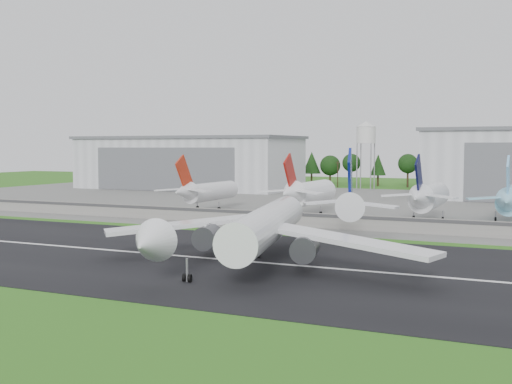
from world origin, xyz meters
The scene contains 14 objects.
ground centered at (0.00, 0.00, 0.00)m, with size 600.00×600.00×0.00m, color #296016.
runway centered at (0.00, 10.00, 0.05)m, with size 320.00×60.00×0.10m, color black.
runway_centerline centered at (0.00, 10.00, 0.11)m, with size 220.00×1.00×0.02m, color white.
apron centered at (0.00, 120.00, 0.05)m, with size 320.00×150.00×0.10m, color slate.
blast_fence centered at (0.00, 54.99, 1.81)m, with size 240.00×0.61×3.50m.
hangar_west centered at (-80.00, 164.92, 11.63)m, with size 97.00×44.00×23.20m.
water_tower centered at (-5.00, 185.00, 24.55)m, with size 8.40×8.40×29.40m.
utility_poles centered at (0.00, 200.00, 0.00)m, with size 230.00×3.00×12.00m, color black, non-canonical shape.
treeline centered at (0.00, 215.00, 0.00)m, with size 320.00×16.00×22.00m, color black, non-canonical shape.
main_airliner centered at (25.84, 9.58, 4.89)m, with size 55.73×58.70×18.17m.
parked_jet_red_a centered at (-22.26, 76.52, 5.94)m, with size 7.36×31.29×16.43m.
parked_jet_red_b centered at (8.11, 76.59, 6.41)m, with size 7.36×31.29×16.93m.
parked_jet_navy centered at (39.33, 76.59, 6.36)m, with size 7.36×31.29×16.88m.
parked_jet_skyblue centered at (58.05, 81.56, 6.12)m, with size 7.36×37.29×16.68m.
Camera 1 is at (66.19, -81.80, 18.37)m, focal length 45.00 mm.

